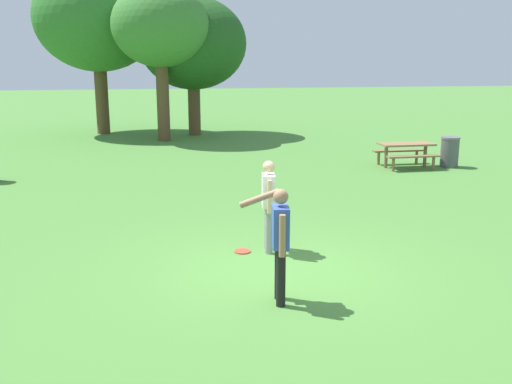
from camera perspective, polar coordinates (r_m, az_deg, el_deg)
The scene contains 9 objects.
ground_plane at distance 9.30m, azimuth 2.35°, elevation -8.03°, with size 120.00×120.00×0.00m, color #4C8438.
person_thrower at distance 10.04m, azimuth 1.25°, elevation -0.80°, with size 0.27×0.61×1.64m.
person_catcher at distance 7.90m, azimuth 2.35°, elevation -4.51°, with size 0.66×0.68×1.64m.
frisbee at distance 10.24m, azimuth -1.38°, elevation -5.93°, with size 0.29×0.29×0.03m, color #E04733.
picnic_table_near at distance 18.76m, azimuth 14.73°, elevation 4.10°, with size 1.70×1.43×0.77m.
trash_can_beside_table at distance 19.22m, azimuth 18.74°, elevation 3.81°, with size 0.59×0.59×0.96m.
tree_tall_left at distance 27.42m, azimuth -15.56°, elevation 16.33°, with size 5.53×5.53×7.50m.
tree_broad_center at distance 24.35m, azimuth -9.52°, elevation 15.97°, with size 3.94×3.94×6.38m.
tree_far_right at distance 26.13m, azimuth -6.32°, elevation 14.46°, with size 4.73×4.73×6.05m.
Camera 1 is at (-1.98, -8.45, 3.35)m, focal length 40.12 mm.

